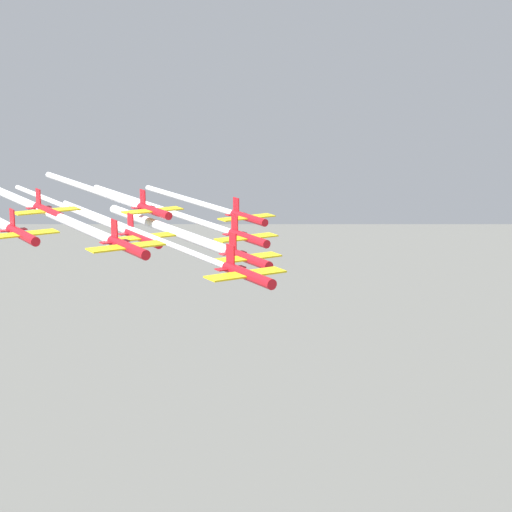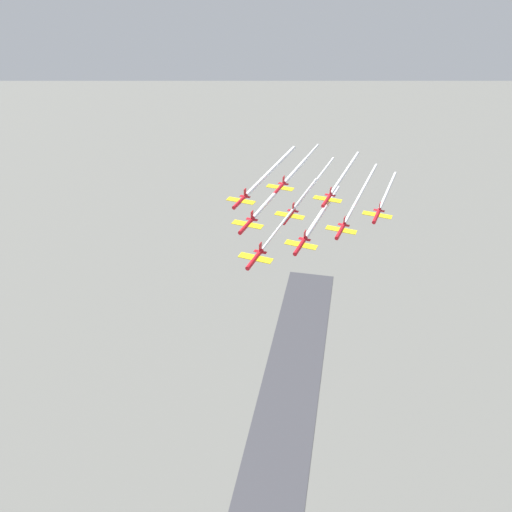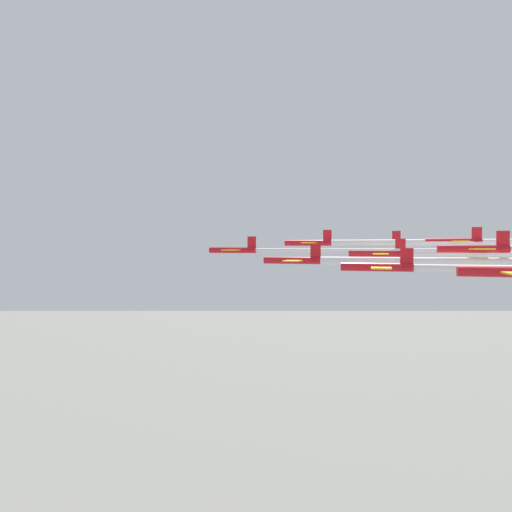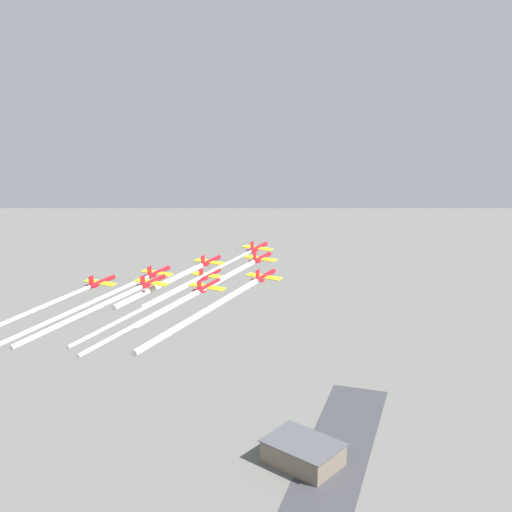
{
  "view_description": "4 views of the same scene",
  "coord_description": "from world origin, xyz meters",
  "px_view_note": "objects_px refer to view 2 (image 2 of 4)",
  "views": [
    {
      "loc": [
        -80.81,
        -93.5,
        182.8
      ],
      "look_at": [
        -45.29,
        10.9,
        158.64
      ],
      "focal_mm": 70.0,
      "sensor_mm": 36.0,
      "label": 1
    },
    {
      "loc": [
        15.02,
        -83.88,
        226.7
      ],
      "look_at": [
        -47.31,
        7.99,
        158.04
      ],
      "focal_mm": 35.0,
      "sensor_mm": 36.0,
      "label": 2
    },
    {
      "loc": [
        20.48,
        50.41,
        157.74
      ],
      "look_at": [
        -53.54,
        9.36,
        156.05
      ],
      "focal_mm": 28.0,
      "sensor_mm": 36.0,
      "label": 3
    },
    {
      "loc": [
        -176.08,
        163.26,
        213.12
      ],
      "look_at": [
        -44.78,
        5.49,
        153.8
      ],
      "focal_mm": 50.0,
      "sensor_mm": 36.0,
      "label": 4
    }
  ],
  "objects_px": {
    "jet_7": "(327,199)",
    "jet_6": "(377,215)",
    "jet_2": "(247,225)",
    "jet_0": "(255,258)",
    "jet_1": "(301,245)",
    "jet_8": "(280,188)",
    "jet_3": "(341,230)",
    "jet_5": "(241,201)",
    "jet_4": "(289,216)"
  },
  "relations": [
    {
      "from": "jet_5",
      "to": "jet_2",
      "type": "bearing_deg",
      "value": 120.47
    },
    {
      "from": "jet_3",
      "to": "jet_8",
      "type": "bearing_deg",
      "value": -29.54
    },
    {
      "from": "jet_2",
      "to": "jet_7",
      "type": "bearing_deg",
      "value": -120.47
    },
    {
      "from": "jet_6",
      "to": "jet_7",
      "type": "distance_m",
      "value": 16.52
    },
    {
      "from": "jet_0",
      "to": "jet_6",
      "type": "distance_m",
      "value": 48.35
    },
    {
      "from": "jet_3",
      "to": "jet_6",
      "type": "xyz_separation_m",
      "value": [
        5.09,
        15.27,
        0.02
      ]
    },
    {
      "from": "jet_2",
      "to": "jet_5",
      "type": "distance_m",
      "value": 16.1
    },
    {
      "from": "jet_7",
      "to": "jet_6",
      "type": "bearing_deg",
      "value": 180.0
    },
    {
      "from": "jet_4",
      "to": "jet_6",
      "type": "xyz_separation_m",
      "value": [
        21.05,
        18.68,
        -1.67
      ]
    },
    {
      "from": "jet_4",
      "to": "jet_6",
      "type": "bearing_deg",
      "value": -150.46
    },
    {
      "from": "jet_2",
      "to": "jet_5",
      "type": "relative_size",
      "value": 1.0
    },
    {
      "from": "jet_3",
      "to": "jet_7",
      "type": "bearing_deg",
      "value": -59.53
    },
    {
      "from": "jet_5",
      "to": "jet_6",
      "type": "height_order",
      "value": "jet_5"
    },
    {
      "from": "jet_3",
      "to": "jet_7",
      "type": "height_order",
      "value": "jet_7"
    },
    {
      "from": "jet_0",
      "to": "jet_1",
      "type": "distance_m",
      "value": 16.19
    },
    {
      "from": "jet_4",
      "to": "jet_2",
      "type": "bearing_deg",
      "value": 59.53
    },
    {
      "from": "jet_2",
      "to": "jet_3",
      "type": "bearing_deg",
      "value": -150.46
    },
    {
      "from": "jet_6",
      "to": "jet_3",
      "type": "bearing_deg",
      "value": 59.53
    },
    {
      "from": "jet_8",
      "to": "jet_5",
      "type": "bearing_deg",
      "value": 59.53
    },
    {
      "from": "jet_5",
      "to": "jet_8",
      "type": "bearing_deg",
      "value": -120.47
    },
    {
      "from": "jet_5",
      "to": "jet_8",
      "type": "height_order",
      "value": "jet_8"
    },
    {
      "from": "jet_2",
      "to": "jet_6",
      "type": "distance_m",
      "value": 43.02
    },
    {
      "from": "jet_0",
      "to": "jet_7",
      "type": "distance_m",
      "value": 42.42
    },
    {
      "from": "jet_0",
      "to": "jet_8",
      "type": "height_order",
      "value": "jet_8"
    },
    {
      "from": "jet_6",
      "to": "jet_8",
      "type": "relative_size",
      "value": 1.0
    },
    {
      "from": "jet_3",
      "to": "jet_8",
      "type": "relative_size",
      "value": 1.0
    },
    {
      "from": "jet_3",
      "to": "jet_5",
      "type": "distance_m",
      "value": 32.86
    },
    {
      "from": "jet_7",
      "to": "jet_8",
      "type": "height_order",
      "value": "jet_8"
    },
    {
      "from": "jet_2",
      "to": "jet_3",
      "type": "relative_size",
      "value": 1.0
    },
    {
      "from": "jet_1",
      "to": "jet_6",
      "type": "relative_size",
      "value": 1.0
    },
    {
      "from": "jet_3",
      "to": "jet_5",
      "type": "height_order",
      "value": "jet_5"
    },
    {
      "from": "jet_1",
      "to": "jet_8",
      "type": "xyz_separation_m",
      "value": [
        -21.75,
        23.74,
        3.35
      ]
    },
    {
      "from": "jet_3",
      "to": "jet_5",
      "type": "xyz_separation_m",
      "value": [
        -31.93,
        -6.81,
        3.76
      ]
    },
    {
      "from": "jet_7",
      "to": "jet_2",
      "type": "bearing_deg",
      "value": 59.53
    },
    {
      "from": "jet_0",
      "to": "jet_3",
      "type": "bearing_deg",
      "value": -120.47
    },
    {
      "from": "jet_8",
      "to": "jet_3",
      "type": "bearing_deg",
      "value": 150.46
    },
    {
      "from": "jet_4",
      "to": "jet_6",
      "type": "relative_size",
      "value": 1.0
    },
    {
      "from": "jet_1",
      "to": "jet_2",
      "type": "height_order",
      "value": "jet_2"
    },
    {
      "from": "jet_4",
      "to": "jet_7",
      "type": "relative_size",
      "value": 1.0
    },
    {
      "from": "jet_2",
      "to": "jet_7",
      "type": "relative_size",
      "value": 1.0
    },
    {
      "from": "jet_1",
      "to": "jet_5",
      "type": "bearing_deg",
      "value": -29.54
    },
    {
      "from": "jet_1",
      "to": "jet_7",
      "type": "xyz_separation_m",
      "value": [
        -5.79,
        27.14,
        1.98
      ]
    },
    {
      "from": "jet_0",
      "to": "jet_2",
      "type": "distance_m",
      "value": 16.17
    },
    {
      "from": "jet_0",
      "to": "jet_2",
      "type": "xyz_separation_m",
      "value": [
        -10.88,
        11.87,
        1.49
      ]
    },
    {
      "from": "jet_1",
      "to": "jet_7",
      "type": "distance_m",
      "value": 27.82
    },
    {
      "from": "jet_6",
      "to": "jet_8",
      "type": "height_order",
      "value": "jet_8"
    },
    {
      "from": "jet_3",
      "to": "jet_2",
      "type": "bearing_deg",
      "value": 29.54
    },
    {
      "from": "jet_3",
      "to": "jet_4",
      "type": "xyz_separation_m",
      "value": [
        -15.97,
        -3.4,
        1.69
      ]
    },
    {
      "from": "jet_2",
      "to": "jet_8",
      "type": "xyz_separation_m",
      "value": [
        -5.79,
        27.14,
        0.16
      ]
    },
    {
      "from": "jet_2",
      "to": "jet_7",
      "type": "xyz_separation_m",
      "value": [
        10.18,
        30.55,
        -1.22
      ]
    }
  ]
}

